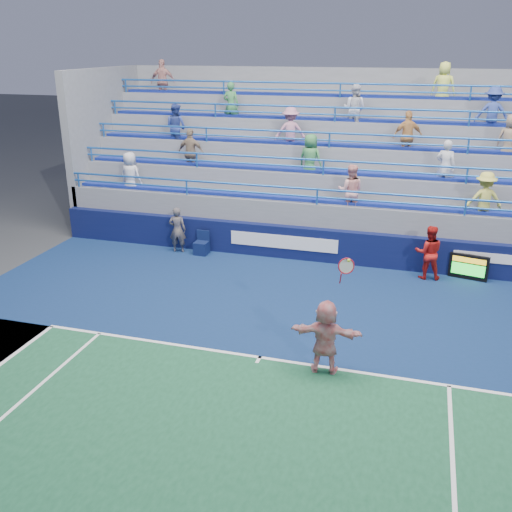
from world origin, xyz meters
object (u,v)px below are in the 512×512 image
(judge_chair, at_px, (202,247))
(ball_girl, at_px, (429,252))
(serve_speed_board, at_px, (469,267))
(line_judge, at_px, (177,230))
(tennis_player, at_px, (326,337))

(judge_chair, relative_size, ball_girl, 0.48)
(ball_girl, bearing_deg, judge_chair, -7.01)
(serve_speed_board, xyz_separation_m, line_judge, (-9.39, -0.19, 0.39))
(line_judge, distance_m, ball_girl, 8.19)
(judge_chair, distance_m, line_judge, 1.01)
(serve_speed_board, distance_m, line_judge, 9.40)
(line_judge, height_order, ball_girl, ball_girl)
(line_judge, bearing_deg, ball_girl, 168.66)
(serve_speed_board, bearing_deg, tennis_player, -117.36)
(tennis_player, bearing_deg, ball_girl, 71.12)
(tennis_player, bearing_deg, serve_speed_board, 62.64)
(line_judge, xyz_separation_m, ball_girl, (8.19, -0.07, 0.04))
(judge_chair, bearing_deg, line_judge, 179.76)
(judge_chair, relative_size, tennis_player, 0.30)
(serve_speed_board, bearing_deg, ball_girl, -167.62)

